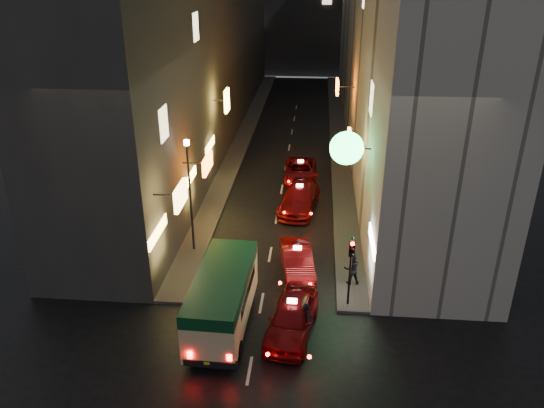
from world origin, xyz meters
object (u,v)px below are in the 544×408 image
(minibus, at_px, (223,294))
(lamp_post, at_px, (190,189))
(taxi_near, at_px, (292,315))
(traffic_light, at_px, (351,258))
(pedestrian_crossing, at_px, (307,317))

(minibus, xyz_separation_m, lamp_post, (-2.74, 6.31, 2.06))
(taxi_near, distance_m, traffic_light, 3.64)
(minibus, relative_size, taxi_near, 1.05)
(minibus, relative_size, traffic_light, 1.77)
(taxi_near, height_order, lamp_post, lamp_post)
(pedestrian_crossing, bearing_deg, taxi_near, 73.03)
(taxi_near, bearing_deg, pedestrian_crossing, -11.53)
(minibus, height_order, taxi_near, minibus)
(minibus, distance_m, lamp_post, 7.18)
(traffic_light, bearing_deg, pedestrian_crossing, -131.28)
(pedestrian_crossing, bearing_deg, traffic_light, -46.72)
(minibus, relative_size, lamp_post, 0.99)
(traffic_light, bearing_deg, lamp_post, 151.09)
(pedestrian_crossing, xyz_separation_m, traffic_light, (1.85, 2.11, 1.77))
(minibus, bearing_deg, taxi_near, -3.77)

